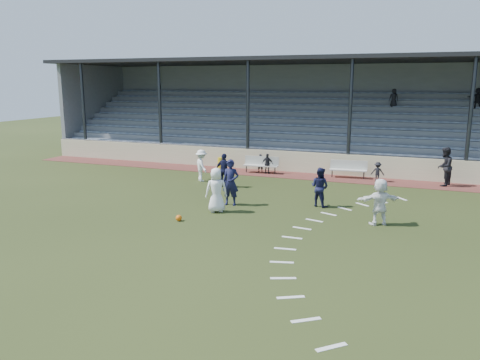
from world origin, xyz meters
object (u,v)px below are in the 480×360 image
Objects in this scene: bench_right at (348,167)px; football at (179,218)px; player_navy_lead at (231,182)px; player_white_lead at (216,190)px; official at (445,167)px; trash_bin at (221,163)px; bench_left at (261,163)px.

bench_right is 11.62m from football.
player_navy_lead reaches higher than football.
player_navy_lead reaches higher than player_white_lead.
player_navy_lead is 1.00× the size of official.
bench_right is at bearing 58.07° from player_navy_lead.
football is (2.64, -10.29, -0.26)m from trash_bin.
trash_bin is 0.40× the size of player_white_lead.
football is (-4.83, -10.55, -0.47)m from bench_right.
official is (9.64, 10.18, 0.88)m from football.
football is 3.17m from player_navy_lead.
football is 0.12× the size of player_navy_lead.
football is at bearing 33.84° from player_white_lead.
bench_left is 2.58m from trash_bin.
player_white_lead is at bearing -25.48° from official.
bench_right is 2.81× the size of trash_bin.
bench_left is at bearing -69.31° from official.
player_navy_lead is (0.13, 1.21, 0.08)m from player_white_lead.
player_navy_lead is (0.96, 2.90, 0.87)m from football.
bench_right is at bearing 65.40° from football.
player_white_lead reaches higher than bench_right.
bench_right is 1.03× the size of player_navy_lead.
bench_right is at bearing 2.00° from trash_bin.
trash_bin is at bearing 177.02° from bench_right.
football is at bearing -113.46° from player_navy_lead.
football is 2.04m from player_white_lead.
player_navy_lead is at bearing -29.42° from official.
football is 0.13× the size of player_white_lead.
official is at bearing 34.90° from player_navy_lead.
bench_left is 9.72m from official.
bench_left and bench_right have the same top height.
player_white_lead is at bearing -119.29° from bench_right.
trash_bin is at bearing 110.86° from player_navy_lead.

